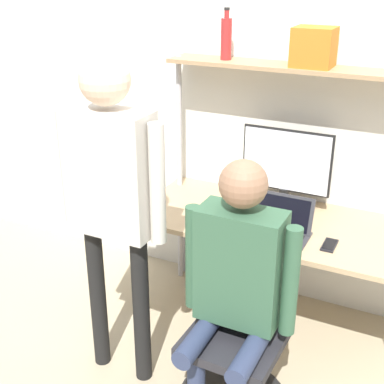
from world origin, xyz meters
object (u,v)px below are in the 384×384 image
person_standing (111,183)px  bottle_red (226,38)px  storage_box (314,47)px  person_seated (237,276)px  office_chair (237,359)px  monitor (286,165)px  laptop (280,223)px  cell_phone (329,245)px

person_standing → bottle_red: bearing=81.0°
person_standing → storage_box: 1.35m
person_seated → person_standing: 0.75m
bottle_red → person_standing: bearing=-99.0°
office_chair → person_seated: 0.53m
monitor → bottle_red: 0.84m
person_standing → laptop: bearing=43.4°
monitor → storage_box: size_ratio=2.47×
monitor → person_seated: size_ratio=0.41×
laptop → cell_phone: size_ratio=2.35×
laptop → bottle_red: size_ratio=1.18×
laptop → person_standing: bearing=-136.6°
monitor → office_chair: bearing=-85.1°
monitor → person_seated: bearing=-85.4°
monitor → person_standing: 1.16m
bottle_red → storage_box: bottle_red is taller
office_chair → person_standing: person_standing is taller
laptop → person_seated: size_ratio=0.26×
cell_phone → person_seated: person_seated is taller
cell_phone → person_standing: (-0.97, -0.61, 0.41)m
laptop → cell_phone: (0.29, -0.03, -0.05)m
person_seated → bottle_red: size_ratio=4.55×
cell_phone → person_standing: 1.22m
office_chair → storage_box: (0.02, 0.97, 1.43)m
laptop → person_seated: person_seated is taller
laptop → bottle_red: bearing=143.2°
office_chair → bottle_red: (-0.51, 0.97, 1.45)m
person_seated → person_standing: size_ratio=0.77×
monitor → office_chair: size_ratio=0.61×
cell_phone → office_chair: bearing=-118.3°
monitor → bottle_red: size_ratio=1.85×
office_chair → bottle_red: size_ratio=3.02×
laptop → office_chair: size_ratio=0.39×
monitor → person_standing: person_standing is taller
person_standing → person_seated: bearing=0.9°
laptop → person_standing: size_ratio=0.20×
office_chair → bottle_red: bottle_red is taller
bottle_red → storage_box: 0.53m
cell_phone → person_seated: 0.67m
office_chair → storage_box: storage_box is taller
office_chair → storage_box: 1.73m
bottle_red → storage_box: size_ratio=1.33×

